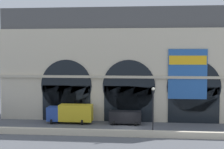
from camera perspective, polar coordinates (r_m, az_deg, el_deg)
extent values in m
plane|color=#54565B|center=(50.86, 2.69, -9.49)|extent=(200.00, 200.00, 0.00)
cube|color=beige|center=(46.01, 2.37, -10.35)|extent=(90.00, 0.70, 0.92)
cube|color=beige|center=(57.34, 3.13, 0.05)|extent=(45.40, 5.49, 15.86)
cube|color=#4C4C4C|center=(57.81, 3.18, 9.78)|extent=(45.40, 4.89, 3.69)
cube|color=black|center=(56.66, -8.05, -4.99)|extent=(8.44, 0.20, 6.11)
cylinder|color=black|center=(56.27, -8.08, -1.92)|extent=(8.88, 0.20, 8.88)
cube|color=black|center=(55.11, 2.97, -5.21)|extent=(8.44, 0.20, 6.11)
cylinder|color=black|center=(54.71, 2.99, -2.05)|extent=(8.88, 0.20, 8.88)
cube|color=black|center=(55.67, 14.21, -5.23)|extent=(8.44, 0.20, 6.11)
cylinder|color=black|center=(55.27, 14.26, -2.11)|extent=(8.88, 0.20, 8.88)
cube|color=#2659A5|center=(54.82, 13.20, 0.06)|extent=(6.38, 0.12, 8.29)
cube|color=yellow|center=(54.64, 13.25, 2.49)|extent=(6.12, 0.04, 1.50)
cube|color=#C0B49A|center=(54.47, 2.99, -0.44)|extent=(45.40, 0.50, 0.44)
cube|color=#28479E|center=(55.27, -10.23, -6.80)|extent=(2.00, 2.30, 2.30)
cube|color=gold|center=(54.34, -6.40, -6.74)|extent=(5.50, 2.30, 2.70)
cylinder|color=black|center=(54.55, -10.62, -8.18)|extent=(0.28, 0.84, 0.84)
cylinder|color=black|center=(56.50, -10.02, -7.76)|extent=(0.28, 0.84, 0.84)
cylinder|color=black|center=(53.36, -5.30, -8.40)|extent=(0.28, 0.84, 0.84)
cylinder|color=black|center=(55.35, -4.89, -7.95)|extent=(0.28, 0.84, 0.84)
cube|color=black|center=(53.29, 2.36, -7.47)|extent=(5.20, 2.00, 1.86)
cylinder|color=black|center=(52.74, 0.36, -8.62)|extent=(0.28, 0.68, 0.68)
cylinder|color=black|center=(54.49, 0.54, -8.22)|extent=(0.28, 0.68, 0.68)
cylinder|color=black|center=(52.53, 4.25, -8.69)|extent=(0.28, 0.68, 0.68)
cylinder|color=black|center=(54.29, 4.29, -8.27)|extent=(0.28, 0.68, 0.68)
cylinder|color=black|center=(46.13, 7.25, -6.79)|extent=(0.16, 0.16, 6.50)
sphere|color=#F2EDCC|center=(45.62, 7.29, -2.55)|extent=(0.44, 0.44, 0.44)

